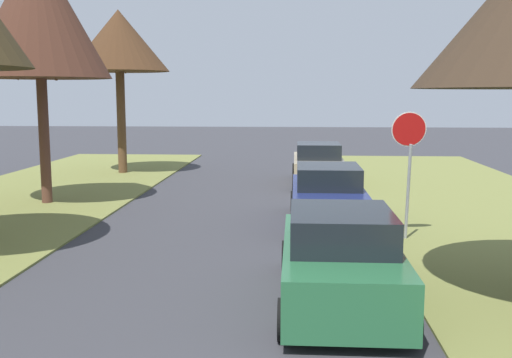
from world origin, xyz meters
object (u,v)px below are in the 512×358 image
object	(u,v)px
street_tree_left_far	(119,42)
parked_sedan_navy	(327,197)
street_tree_left_mid_b	(38,12)
stop_sign_far	(409,148)
parked_sedan_tan	(318,165)
parked_sedan_green	(340,259)

from	to	relation	value
street_tree_left_far	parked_sedan_navy	distance (m)	13.59
parked_sedan_navy	street_tree_left_mid_b	bearing A→B (deg)	164.64
stop_sign_far	parked_sedan_navy	xyz separation A→B (m)	(-1.74, 1.72, -1.46)
stop_sign_far	parked_sedan_tan	size ratio (longest dim) A/B	0.67
street_tree_left_mid_b	street_tree_left_far	xyz separation A→B (m)	(0.30, 7.26, -0.25)
parked_sedan_navy	stop_sign_far	bearing A→B (deg)	-44.68
parked_sedan_navy	parked_sedan_tan	bearing A→B (deg)	89.85
street_tree_left_far	parked_sedan_navy	xyz separation A→B (m)	(8.28, -9.62, -4.86)
stop_sign_far	parked_sedan_navy	bearing A→B (deg)	135.32
parked_sedan_green	parked_sedan_tan	distance (m)	13.18
street_tree_left_mid_b	parked_sedan_green	bearing A→B (deg)	-44.80
stop_sign_far	parked_sedan_green	distance (m)	4.93
street_tree_left_far	parked_sedan_green	xyz separation A→B (m)	(8.16, -15.66, -4.86)
stop_sign_far	street_tree_left_mid_b	size ratio (longest dim) A/B	0.38
street_tree_left_mid_b	street_tree_left_far	size ratio (longest dim) A/B	1.14
street_tree_left_far	parked_sedan_tan	distance (m)	9.94
stop_sign_far	parked_sedan_tan	bearing A→B (deg)	101.00
street_tree_left_far	parked_sedan_navy	size ratio (longest dim) A/B	1.56
parked_sedan_navy	parked_sedan_tan	size ratio (longest dim) A/B	1.00
stop_sign_far	street_tree_left_mid_b	distance (m)	11.68
street_tree_left_far	parked_sedan_green	bearing A→B (deg)	-62.49
stop_sign_far	street_tree_left_mid_b	bearing A→B (deg)	158.44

